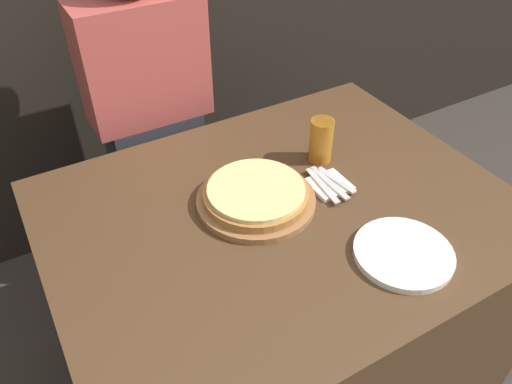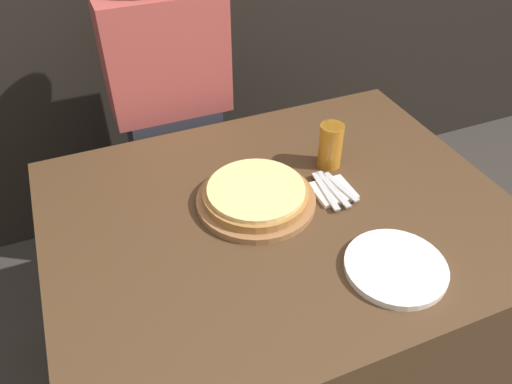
{
  "view_description": "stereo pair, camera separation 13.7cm",
  "coord_description": "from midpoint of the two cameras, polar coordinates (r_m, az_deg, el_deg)",
  "views": [
    {
      "loc": [
        -0.58,
        -0.86,
        1.69
      ],
      "look_at": [
        -0.05,
        0.06,
        0.81
      ],
      "focal_mm": 35.0,
      "sensor_mm": 36.0,
      "label": 1
    },
    {
      "loc": [
        -0.45,
        -0.92,
        1.69
      ],
      "look_at": [
        -0.05,
        0.06,
        0.81
      ],
      "focal_mm": 35.0,
      "sensor_mm": 36.0,
      "label": 2
    }
  ],
  "objects": [
    {
      "name": "fork",
      "position": [
        1.44,
        4.91,
        0.66
      ],
      "size": [
        0.04,
        0.17,
        0.0
      ],
      "color": "silver",
      "rests_on": "napkin_stack"
    },
    {
      "name": "dining_table",
      "position": [
        1.66,
        0.14,
        -12.01
      ],
      "size": [
        1.27,
        0.99,
        0.77
      ],
      "color": "#4C331E",
      "rests_on": "ground_plane"
    },
    {
      "name": "diner_person",
      "position": [
        1.92,
        -13.7,
        6.64
      ],
      "size": [
        0.42,
        0.21,
        1.38
      ],
      "color": "#33333D",
      "rests_on": "ground_plane"
    },
    {
      "name": "dinner_plate",
      "position": [
        1.28,
        13.57,
        -6.98
      ],
      "size": [
        0.25,
        0.25,
        0.02
      ],
      "color": "white",
      "rests_on": "dining_table"
    },
    {
      "name": "pizza_on_board",
      "position": [
        1.38,
        -2.84,
        -0.58
      ],
      "size": [
        0.33,
        0.33,
        0.06
      ],
      "color": "#99663D",
      "rests_on": "dining_table"
    },
    {
      "name": "napkin_stack",
      "position": [
        1.46,
        5.71,
        0.71
      ],
      "size": [
        0.11,
        0.11,
        0.01
      ],
      "color": "silver",
      "rests_on": "dining_table"
    },
    {
      "name": "beer_glass",
      "position": [
        1.52,
        4.91,
        5.98
      ],
      "size": [
        0.07,
        0.07,
        0.14
      ],
      "color": "#B7701E",
      "rests_on": "dining_table"
    },
    {
      "name": "spoon",
      "position": [
        1.46,
        6.54,
        1.28
      ],
      "size": [
        0.04,
        0.15,
        0.0
      ],
      "color": "silver",
      "rests_on": "napkin_stack"
    },
    {
      "name": "ground_plane",
      "position": [
        1.98,
        0.12,
        -18.97
      ],
      "size": [
        12.0,
        12.0,
        0.0
      ],
      "primitive_type": "plane",
      "color": "#38332D"
    },
    {
      "name": "dinner_knife",
      "position": [
        1.45,
        5.73,
        0.97
      ],
      "size": [
        0.02,
        0.17,
        0.0
      ],
      "color": "silver",
      "rests_on": "napkin_stack"
    }
  ]
}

